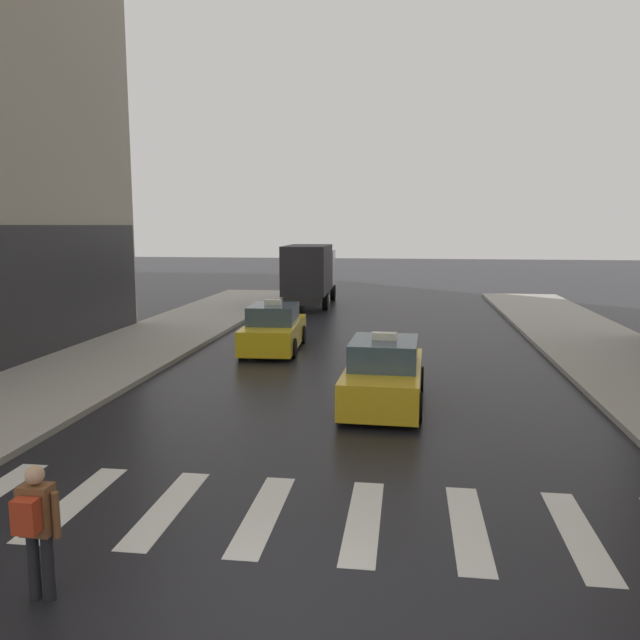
% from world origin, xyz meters
% --- Properties ---
extents(crosswalk_markings, '(11.30, 2.80, 0.01)m').
position_xyz_m(crosswalk_markings, '(-0.00, 3.00, 0.00)').
color(crosswalk_markings, silver).
rests_on(crosswalk_markings, ground).
extents(taxi_lead, '(2.04, 4.59, 1.80)m').
position_xyz_m(taxi_lead, '(0.82, 9.42, 0.72)').
color(taxi_lead, gold).
rests_on(taxi_lead, ground).
extents(taxi_second, '(2.09, 4.61, 1.80)m').
position_xyz_m(taxi_second, '(-3.33, 15.84, 0.72)').
color(taxi_second, yellow).
rests_on(taxi_second, ground).
extents(box_truck, '(2.45, 7.60, 3.35)m').
position_xyz_m(box_truck, '(-3.94, 28.24, 1.85)').
color(box_truck, '#2D2D2D').
rests_on(box_truck, ground).
extents(pedestrian_with_backpack, '(0.55, 0.43, 1.65)m').
position_xyz_m(pedestrian_with_backpack, '(-2.85, 0.41, 0.97)').
color(pedestrian_with_backpack, black).
rests_on(pedestrian_with_backpack, ground).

